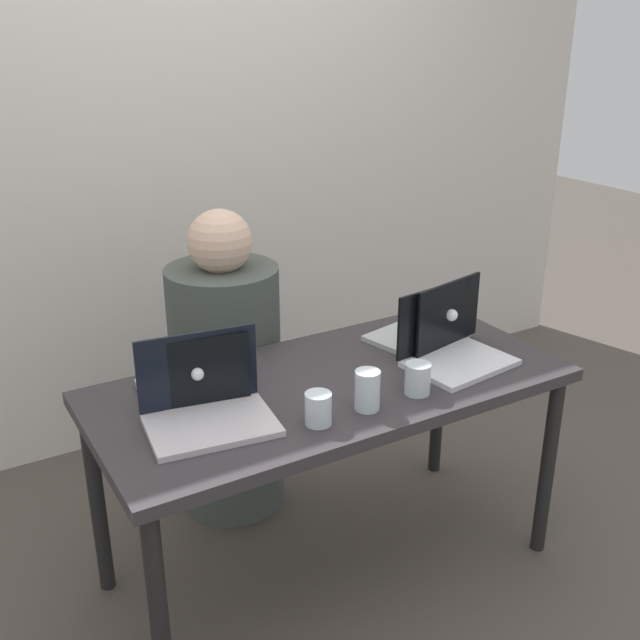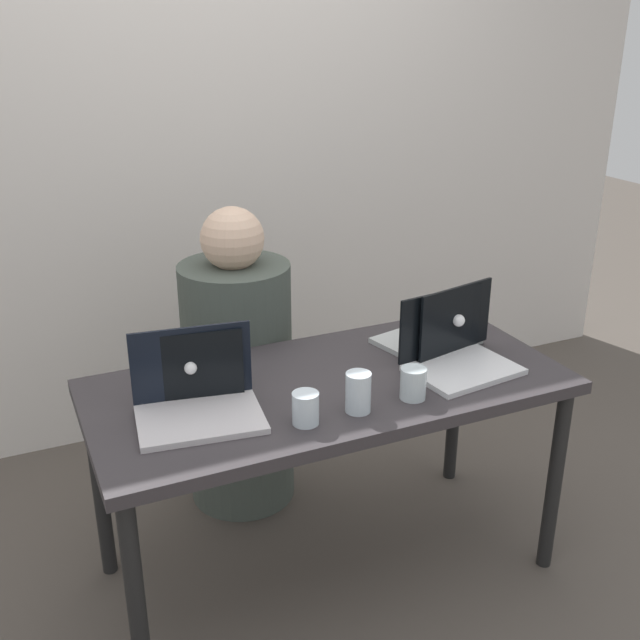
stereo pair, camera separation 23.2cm
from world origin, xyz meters
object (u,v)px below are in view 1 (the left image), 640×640
at_px(laptop_back_right, 428,329).
at_px(water_glass_center, 367,393).
at_px(water_glass_left, 318,411).
at_px(water_glass_right, 418,381).
at_px(person_at_center, 227,380).
at_px(laptop_front_left, 207,405).
at_px(laptop_front_right, 451,347).
at_px(laptop_back_left, 193,383).

height_order(laptop_back_right, water_glass_center, laptop_back_right).
relative_size(laptop_back_right, water_glass_left, 3.89).
xyz_separation_m(laptop_back_right, water_glass_right, (-0.26, -0.29, -0.01)).
distance_m(person_at_center, water_glass_center, 0.81).
bearing_deg(laptop_back_right, water_glass_left, 12.92).
relative_size(laptop_front_left, water_glass_right, 3.89).
height_order(laptop_front_right, laptop_back_left, laptop_front_right).
height_order(laptop_back_right, water_glass_right, laptop_back_right).
bearing_deg(water_glass_left, laptop_back_left, 127.31).
distance_m(laptop_front_right, laptop_back_right, 0.16).
bearing_deg(water_glass_left, person_at_center, 86.31).
bearing_deg(laptop_front_left, laptop_back_right, 15.34).
xyz_separation_m(laptop_back_right, water_glass_left, (-0.61, -0.29, -0.01)).
bearing_deg(laptop_back_right, water_glass_right, 34.85).
bearing_deg(water_glass_right, laptop_back_right, 47.41).
relative_size(person_at_center, water_glass_right, 12.04).
height_order(laptop_back_left, laptop_front_left, laptop_front_left).
distance_m(person_at_center, laptop_front_left, 0.71).
bearing_deg(laptop_front_left, water_glass_center, -14.00).
height_order(laptop_front_right, water_glass_left, laptop_front_right).
height_order(laptop_front_right, laptop_front_left, laptop_front_left).
relative_size(laptop_front_right, water_glass_left, 3.83).
height_order(laptop_back_right, water_glass_left, laptop_back_right).
xyz_separation_m(laptop_back_right, laptop_front_left, (-0.87, -0.12, -0.00)).
relative_size(laptop_back_right, laptop_front_left, 0.97).
relative_size(person_at_center, water_glass_left, 12.46).
distance_m(person_at_center, water_glass_right, 0.85).
xyz_separation_m(laptop_front_right, water_glass_center, (-0.42, -0.13, 0.00)).
height_order(person_at_center, water_glass_center, person_at_center).
xyz_separation_m(person_at_center, laptop_back_right, (0.56, -0.47, 0.26)).
height_order(person_at_center, water_glass_left, person_at_center).
relative_size(laptop_front_right, water_glass_right, 3.70).
relative_size(person_at_center, water_glass_center, 9.75).
distance_m(laptop_back_left, laptop_front_left, 0.15).
relative_size(person_at_center, laptop_front_left, 3.09).
relative_size(water_glass_left, water_glass_right, 0.97).
bearing_deg(water_glass_left, laptop_back_right, 25.48).
height_order(laptop_back_left, water_glass_left, laptop_back_left).
distance_m(laptop_front_left, water_glass_right, 0.63).
bearing_deg(person_at_center, laptop_back_right, 138.07).
xyz_separation_m(laptop_back_left, water_glass_right, (0.59, -0.31, -0.01)).
distance_m(laptop_back_right, water_glass_right, 0.39).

